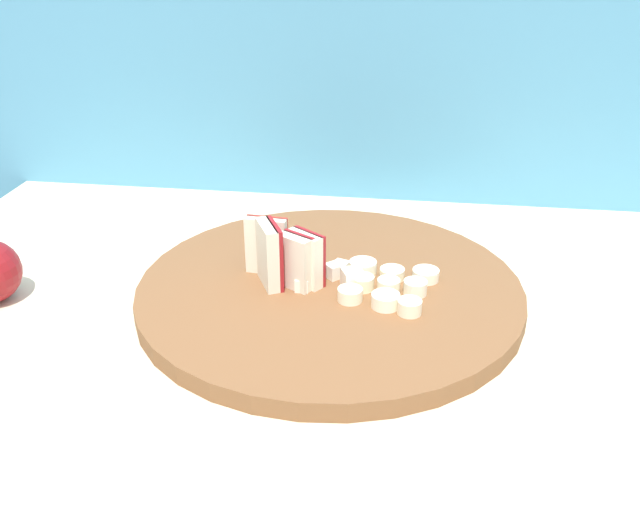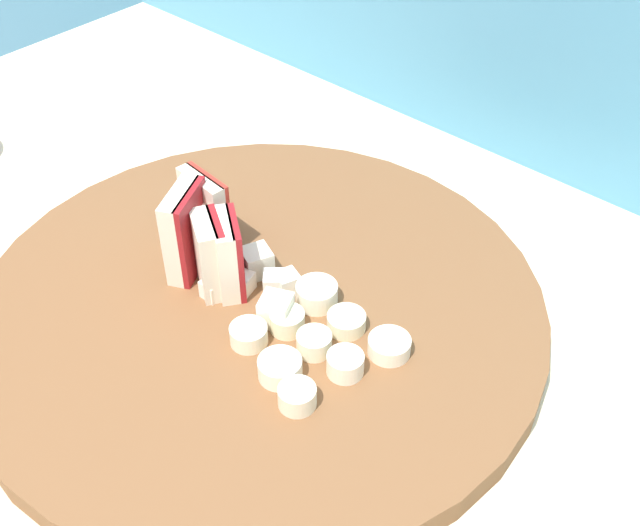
{
  "view_description": "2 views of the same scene",
  "coord_description": "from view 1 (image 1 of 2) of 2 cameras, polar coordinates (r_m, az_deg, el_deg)",
  "views": [
    {
      "loc": [
        -0.03,
        -0.59,
        1.26
      ],
      "look_at": [
        -0.12,
        0.03,
        0.94
      ],
      "focal_mm": 38.95,
      "sensor_mm": 36.0,
      "label": 1
    },
    {
      "loc": [
        0.2,
        -0.23,
        1.3
      ],
      "look_at": [
        -0.07,
        0.07,
        0.95
      ],
      "focal_mm": 44.63,
      "sensor_mm": 36.0,
      "label": 2
    }
  ],
  "objects": [
    {
      "name": "cutting_board",
      "position": [
        0.74,
        0.8,
        -2.33
      ],
      "size": [
        0.41,
        0.41,
        0.02
      ],
      "primitive_type": "cylinder",
      "color": "brown",
      "rests_on": "tiled_countertop"
    },
    {
      "name": "tile_backsplash",
      "position": [
        1.1,
        8.5,
        -2.11
      ],
      "size": [
        2.4,
        0.04,
        1.47
      ],
      "primitive_type": "cube",
      "color": "#4C8EB2",
      "rests_on": "ground"
    },
    {
      "name": "banana_slice_rows",
      "position": [
        0.72,
        5.51,
        -1.78
      ],
      "size": [
        0.1,
        0.1,
        0.02
      ],
      "color": "#F4EAC6",
      "rests_on": "cutting_board"
    },
    {
      "name": "apple_dice_pile",
      "position": [
        0.74,
        -0.18,
        -0.75
      ],
      "size": [
        0.11,
        0.06,
        0.02
      ],
      "color": "beige",
      "rests_on": "cutting_board"
    },
    {
      "name": "apple_wedge_fan",
      "position": [
        0.73,
        -2.99,
        0.63
      ],
      "size": [
        0.09,
        0.06,
        0.07
      ],
      "color": "maroon",
      "rests_on": "cutting_board"
    }
  ]
}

